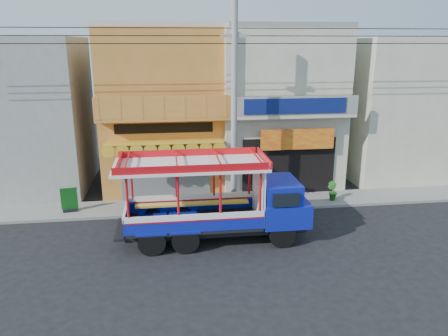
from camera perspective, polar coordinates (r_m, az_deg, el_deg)
name	(u,v)px	position (r m, az deg, el deg)	size (l,w,h in m)	color
ground	(272,240)	(17.16, 6.32, -9.38)	(90.00, 90.00, 0.00)	black
sidewalk	(252,203)	(20.72, 3.69, -4.52)	(30.00, 2.00, 0.12)	slate
shophouse_left	(163,107)	(23.19, -7.92, 7.93)	(6.00, 7.50, 8.24)	#B97629
shophouse_right	(276,105)	(23.93, 6.75, 8.22)	(6.00, 6.75, 8.24)	#BFB59D
party_pilaster	(229,117)	(20.34, 0.64, 6.63)	(0.35, 0.30, 8.00)	#BFB59D
filler_building_left	(24,115)	(24.33, -24.70, 6.26)	(6.00, 6.00, 7.60)	gray
filler_building_right	(396,108)	(26.61, 21.60, 7.33)	(6.00, 6.00, 7.60)	#BFB59D
utility_pole	(238,99)	(18.69, 1.80, 8.98)	(28.00, 0.26, 9.00)	gray
songthaew_truck	(228,200)	(16.55, 0.54, -4.17)	(7.18, 2.45, 3.35)	black
green_sign	(69,202)	(20.51, -19.54, -4.15)	(0.71, 0.40, 1.09)	black
potted_plant_a	(289,187)	(21.46, 8.50, -2.53)	(0.79, 0.68, 0.88)	#1C5919
potted_plant_b	(332,191)	(21.34, 13.95, -2.93)	(0.49, 0.39, 0.89)	#1C5919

